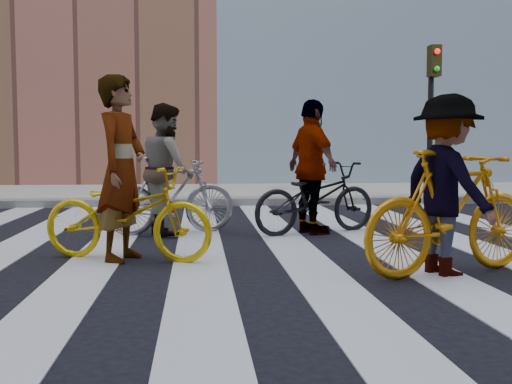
{
  "coord_description": "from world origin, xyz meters",
  "views": [
    {
      "loc": [
        -0.57,
        -7.04,
        1.2
      ],
      "look_at": [
        0.15,
        0.3,
        0.65
      ],
      "focal_mm": 42.0,
      "sensor_mm": 36.0,
      "label": 1
    }
  ],
  "objects": [
    {
      "name": "rider_left",
      "position": [
        -1.37,
        -0.64,
        0.98
      ],
      "size": [
        0.68,
        0.83,
        1.96
      ],
      "primitive_type": "imported",
      "rotation": [
        0.0,
        0.0,
        1.23
      ],
      "color": "slate",
      "rests_on": "ground"
    },
    {
      "name": "traffic_signal",
      "position": [
        4.4,
        5.32,
        2.28
      ],
      "size": [
        0.22,
        0.42,
        3.33
      ],
      "color": "black",
      "rests_on": "ground"
    },
    {
      "name": "sidewalk_far",
      "position": [
        0.0,
        7.5,
        0.07
      ],
      "size": [
        100.0,
        5.0,
        0.15
      ],
      "primitive_type": "cube",
      "color": "gray",
      "rests_on": "ground"
    },
    {
      "name": "bike_yellow_left",
      "position": [
        -1.32,
        -0.64,
        0.5
      ],
      "size": [
        2.01,
        1.27,
        1.0
      ],
      "primitive_type": "imported",
      "rotation": [
        0.0,
        0.0,
        1.23
      ],
      "color": "#E6B80C",
      "rests_on": "ground"
    },
    {
      "name": "ground",
      "position": [
        0.0,
        0.0,
        0.0
      ],
      "size": [
        100.0,
        100.0,
        0.0
      ],
      "primitive_type": "plane",
      "color": "black",
      "rests_on": "ground"
    },
    {
      "name": "zebra_crosswalk",
      "position": [
        0.0,
        0.0,
        0.01
      ],
      "size": [
        8.25,
        10.0,
        0.01
      ],
      "color": "silver",
      "rests_on": "ground"
    },
    {
      "name": "bike_silver_mid",
      "position": [
        -0.93,
        1.22,
        0.54
      ],
      "size": [
        1.86,
        0.94,
        1.07
      ],
      "primitive_type": "imported",
      "rotation": [
        0.0,
        0.0,
        1.83
      ],
      "color": "#9EA0A7",
      "rests_on": "ground"
    },
    {
      "name": "rider_rear",
      "position": [
        1.01,
        1.08,
        0.93
      ],
      "size": [
        0.82,
        1.18,
        1.86
      ],
      "primitive_type": "imported",
      "rotation": [
        0.0,
        0.0,
        1.94
      ],
      "color": "slate",
      "rests_on": "ground"
    },
    {
      "name": "rider_mid",
      "position": [
        -0.98,
        1.22,
        0.9
      ],
      "size": [
        0.88,
        1.01,
        1.79
      ],
      "primitive_type": "imported",
      "rotation": [
        0.0,
        0.0,
        1.83
      ],
      "color": "slate",
      "rests_on": "ground"
    },
    {
      "name": "bike_dark_rear",
      "position": [
        1.06,
        1.08,
        0.5
      ],
      "size": [
        2.01,
        1.3,
        1.0
      ],
      "primitive_type": "imported",
      "rotation": [
        0.0,
        0.0,
        1.94
      ],
      "color": "black",
      "rests_on": "ground"
    },
    {
      "name": "bike_yellow_right",
      "position": [
        1.8,
        -1.67,
        0.59
      ],
      "size": [
        2.03,
        1.16,
        1.18
      ],
      "primitive_type": "imported",
      "rotation": [
        0.0,
        0.0,
        1.9
      ],
      "color": "orange",
      "rests_on": "ground"
    },
    {
      "name": "rider_right",
      "position": [
        1.75,
        -1.67,
        0.84
      ],
      "size": [
        0.95,
        1.24,
        1.69
      ],
      "primitive_type": "imported",
      "rotation": [
        0.0,
        0.0,
        1.9
      ],
      "color": "slate",
      "rests_on": "ground"
    }
  ]
}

